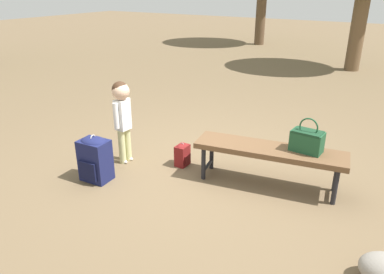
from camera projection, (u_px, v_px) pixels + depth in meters
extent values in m
plane|color=brown|center=(200.00, 170.00, 4.41)|extent=(40.00, 40.00, 0.00)
cube|color=brown|center=(270.00, 150.00, 3.94)|extent=(1.64, 0.65, 0.06)
cylinder|color=black|center=(203.00, 163.00, 4.14)|extent=(0.05, 0.05, 0.39)
cylinder|color=black|center=(212.00, 153.00, 4.38)|extent=(0.05, 0.05, 0.39)
cylinder|color=black|center=(335.00, 187.00, 3.66)|extent=(0.05, 0.05, 0.39)
cylinder|color=black|center=(336.00, 175.00, 3.90)|extent=(0.05, 0.05, 0.39)
cylinder|color=black|center=(208.00, 166.00, 4.30)|extent=(0.08, 0.28, 0.04)
cylinder|color=black|center=(334.00, 189.00, 3.82)|extent=(0.08, 0.28, 0.04)
cube|color=#1E4C2D|center=(307.00, 142.00, 3.80)|extent=(0.33, 0.20, 0.22)
cube|color=#163922|center=(308.00, 132.00, 3.76)|extent=(0.30, 0.21, 0.02)
torus|color=#1E4C2D|center=(309.00, 127.00, 3.73)|extent=(0.20, 0.03, 0.20)
cylinder|color=#CCCC8C|center=(128.00, 144.00, 4.59)|extent=(0.08, 0.08, 0.43)
cylinder|color=#CCCC8C|center=(122.00, 147.00, 4.51)|extent=(0.08, 0.08, 0.43)
ellipsoid|color=white|center=(130.00, 158.00, 4.65)|extent=(0.09, 0.05, 0.04)
ellipsoid|color=white|center=(124.00, 162.00, 4.58)|extent=(0.09, 0.05, 0.04)
cube|color=white|center=(123.00, 115.00, 4.39)|extent=(0.14, 0.16, 0.37)
cylinder|color=white|center=(129.00, 111.00, 4.47)|extent=(0.06, 0.06, 0.32)
cylinder|color=white|center=(116.00, 116.00, 4.30)|extent=(0.06, 0.06, 0.32)
sphere|color=beige|center=(121.00, 91.00, 4.28)|extent=(0.21, 0.21, 0.21)
sphere|color=#3F2819|center=(120.00, 89.00, 4.28)|extent=(0.19, 0.19, 0.19)
cube|color=#191E4C|center=(95.00, 160.00, 4.12)|extent=(0.34, 0.26, 0.48)
ellipsoid|color=#191E4C|center=(93.00, 142.00, 4.03)|extent=(0.32, 0.24, 0.11)
cube|color=black|center=(88.00, 171.00, 4.03)|extent=(0.23, 0.05, 0.21)
cube|color=black|center=(108.00, 157.00, 4.19)|extent=(0.06, 0.02, 0.40)
cube|color=black|center=(98.00, 155.00, 4.25)|extent=(0.06, 0.02, 0.40)
torus|color=#B2B2B7|center=(93.00, 138.00, 4.01)|extent=(0.02, 0.08, 0.08)
cube|color=maroon|center=(182.00, 155.00, 4.48)|extent=(0.13, 0.18, 0.26)
ellipsoid|color=maroon|center=(182.00, 146.00, 4.43)|extent=(0.13, 0.17, 0.06)
cube|color=#4A1010|center=(188.00, 160.00, 4.46)|extent=(0.02, 0.12, 0.12)
cube|color=#4A1010|center=(179.00, 153.00, 4.55)|extent=(0.01, 0.03, 0.22)
cube|color=#4A1010|center=(176.00, 155.00, 4.48)|extent=(0.01, 0.03, 0.22)
torus|color=#B2B2B7|center=(182.00, 144.00, 4.43)|extent=(0.04, 0.01, 0.04)
cylinder|color=brown|center=(359.00, 24.00, 9.04)|extent=(0.36, 0.36, 2.30)
cylinder|color=brown|center=(261.00, 7.00, 12.96)|extent=(0.35, 0.35, 2.55)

